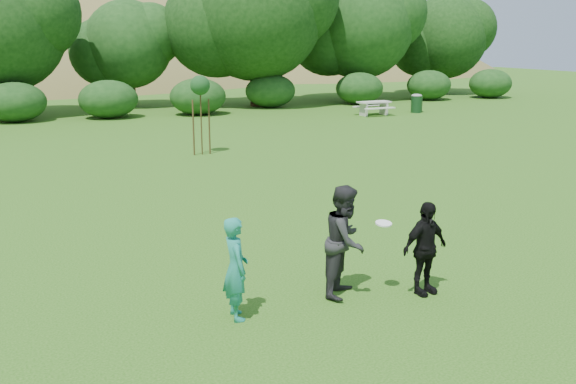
% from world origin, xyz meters
% --- Properties ---
extents(ground, '(120.00, 120.00, 0.00)m').
position_xyz_m(ground, '(0.00, 0.00, 0.00)').
color(ground, '#19470C').
rests_on(ground, ground).
extents(player_teal, '(0.44, 0.62, 1.60)m').
position_xyz_m(player_teal, '(-2.29, 0.09, 0.80)').
color(player_teal, '#1C7F6F').
rests_on(player_teal, ground).
extents(player_grey, '(1.14, 1.13, 1.86)m').
position_xyz_m(player_grey, '(-0.32, 0.17, 0.93)').
color(player_grey, '#252527').
rests_on(player_grey, ground).
extents(player_black, '(0.97, 0.51, 1.59)m').
position_xyz_m(player_black, '(0.87, -0.39, 0.79)').
color(player_black, black).
rests_on(player_black, ground).
extents(trash_can_near, '(0.60, 0.60, 0.90)m').
position_xyz_m(trash_can_near, '(16.86, 20.99, 0.45)').
color(trash_can_near, black).
rests_on(trash_can_near, ground).
extents(frisbee, '(0.27, 0.27, 0.06)m').
position_xyz_m(frisbee, '(0.18, -0.17, 1.25)').
color(frisbee, white).
rests_on(frisbee, ground).
extents(sapling, '(0.70, 0.70, 2.85)m').
position_xyz_m(sapling, '(1.69, 13.61, 2.42)').
color(sapling, '#3B2D17').
rests_on(sapling, ground).
extents(picnic_table, '(1.80, 1.48, 0.76)m').
position_xyz_m(picnic_table, '(13.84, 20.82, 0.52)').
color(picnic_table, '#B5B5A7').
rests_on(picnic_table, ground).
extents(trash_can_lidded, '(0.60, 0.60, 1.05)m').
position_xyz_m(trash_can_lidded, '(16.71, 20.86, 0.54)').
color(trash_can_lidded, '#143719').
rests_on(trash_can_lidded, ground).
extents(hillside, '(150.00, 72.00, 52.00)m').
position_xyz_m(hillside, '(-0.56, 68.45, -11.97)').
color(hillside, olive).
rests_on(hillside, ground).
extents(tree_row, '(53.92, 10.38, 9.62)m').
position_xyz_m(tree_row, '(3.23, 28.68, 4.87)').
color(tree_row, '#3A2616').
rests_on(tree_row, ground).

